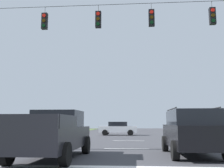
# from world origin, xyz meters

# --- Properties ---
(stop_bar_stripe) EXTENTS (13.83, 0.45, 0.01)m
(stop_bar_stripe) POSITION_xyz_m (0.00, 3.26, 0.00)
(stop_bar_stripe) COLOR white
(stop_bar_stripe) RESTS_ON ground
(lane_dash_0) EXTENTS (2.50, 0.15, 0.01)m
(lane_dash_0) POSITION_xyz_m (0.00, 9.26, 0.00)
(lane_dash_0) COLOR white
(lane_dash_0) RESTS_ON ground
(lane_dash_1) EXTENTS (2.50, 0.15, 0.01)m
(lane_dash_1) POSITION_xyz_m (0.00, 15.74, 0.00)
(lane_dash_1) COLOR white
(lane_dash_1) RESTS_ON ground
(lane_dash_2) EXTENTS (2.50, 0.15, 0.01)m
(lane_dash_2) POSITION_xyz_m (0.00, 24.26, 0.00)
(lane_dash_2) COLOR white
(lane_dash_2) RESTS_ON ground
(overhead_signal_span) EXTENTS (16.43, 0.31, 8.45)m
(overhead_signal_span) POSITION_xyz_m (0.02, 8.36, 4.74)
(overhead_signal_span) COLOR brown
(overhead_signal_span) RESTS_ON ground
(pickup_truck) EXTENTS (2.33, 5.42, 1.95)m
(pickup_truck) POSITION_xyz_m (-2.87, 5.09, 0.97)
(pickup_truck) COLOR black
(pickup_truck) RESTS_ON ground
(suv_black) EXTENTS (2.23, 4.81, 2.05)m
(suv_black) POSITION_xyz_m (2.94, 6.45, 1.06)
(suv_black) COLOR black
(suv_black) RESTS_ON ground
(distant_car_crossing_white) EXTENTS (4.32, 2.06, 1.52)m
(distant_car_crossing_white) POSITION_xyz_m (-1.31, 24.69, 0.79)
(distant_car_crossing_white) COLOR silver
(distant_car_crossing_white) RESTS_ON ground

